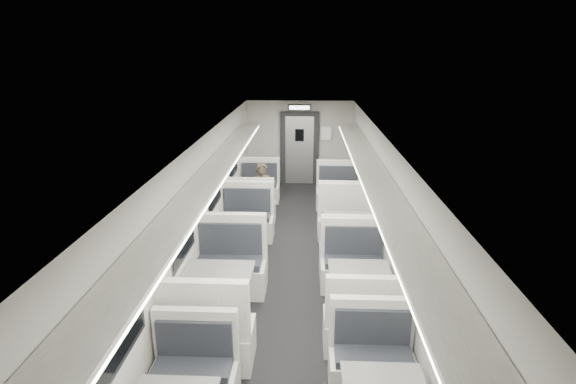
# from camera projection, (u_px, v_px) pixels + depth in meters

# --- Properties ---
(room) EXTENTS (3.24, 12.24, 2.64)m
(room) POSITION_uv_depth(u_px,v_px,m) (292.00, 218.00, 7.17)
(room) COLOR black
(room) RESTS_ON ground
(booth_left_a) EXTENTS (1.02, 2.08, 1.11)m
(booth_left_a) POSITION_uv_depth(u_px,v_px,m) (256.00, 196.00, 10.84)
(booth_left_a) COLOR white
(booth_left_a) RESTS_ON room
(booth_left_b) EXTENTS (1.09, 2.20, 1.18)m
(booth_left_b) POSITION_uv_depth(u_px,v_px,m) (241.00, 236.00, 8.49)
(booth_left_b) COLOR white
(booth_left_b) RESTS_ON room
(booth_left_c) EXTENTS (1.17, 2.36, 1.26)m
(booth_left_c) POSITION_uv_depth(u_px,v_px,m) (219.00, 296.00, 6.39)
(booth_left_c) COLOR white
(booth_left_c) RESTS_ON room
(booth_right_a) EXTENTS (1.07, 2.18, 1.17)m
(booth_right_a) POSITION_uv_depth(u_px,v_px,m) (340.00, 203.00, 10.31)
(booth_right_a) COLOR white
(booth_right_a) RESTS_ON room
(booth_right_b) EXTENTS (1.07, 2.16, 1.16)m
(booth_right_b) POSITION_uv_depth(u_px,v_px,m) (347.00, 235.00, 8.58)
(booth_right_b) COLOR white
(booth_right_b) RESTS_ON room
(booth_right_c) EXTENTS (1.06, 2.15, 1.15)m
(booth_right_c) POSITION_uv_depth(u_px,v_px,m) (358.00, 291.00, 6.59)
(booth_right_c) COLOR white
(booth_right_c) RESTS_ON room
(passenger) EXTENTS (0.54, 0.37, 1.42)m
(passenger) POSITION_uv_depth(u_px,v_px,m) (262.00, 194.00, 9.92)
(passenger) COLOR black
(passenger) RESTS_ON room
(window_a) EXTENTS (0.02, 1.18, 0.84)m
(window_a) POSITION_uv_depth(u_px,v_px,m) (233.00, 158.00, 10.42)
(window_a) COLOR black
(window_a) RESTS_ON room
(window_b) EXTENTS (0.02, 1.18, 0.84)m
(window_b) POSITION_uv_depth(u_px,v_px,m) (215.00, 186.00, 8.33)
(window_b) COLOR black
(window_b) RESTS_ON room
(window_c) EXTENTS (0.02, 1.18, 0.84)m
(window_c) POSITION_uv_depth(u_px,v_px,m) (183.00, 232.00, 6.23)
(window_c) COLOR black
(window_c) RESTS_ON room
(window_d) EXTENTS (0.02, 1.18, 0.84)m
(window_d) POSITION_uv_depth(u_px,v_px,m) (120.00, 324.00, 4.14)
(window_d) COLOR black
(window_d) RESTS_ON room
(luggage_rack_left) EXTENTS (0.46, 10.40, 0.09)m
(luggage_rack_left) POSITION_uv_depth(u_px,v_px,m) (209.00, 179.00, 6.72)
(luggage_rack_left) COLOR white
(luggage_rack_left) RESTS_ON room
(luggage_rack_right) EXTENTS (0.46, 10.40, 0.09)m
(luggage_rack_right) POSITION_uv_depth(u_px,v_px,m) (376.00, 181.00, 6.61)
(luggage_rack_right) COLOR white
(luggage_rack_right) RESTS_ON room
(vestibule_door) EXTENTS (1.10, 0.13, 2.10)m
(vestibule_door) POSITION_uv_depth(u_px,v_px,m) (299.00, 149.00, 12.86)
(vestibule_door) COLOR black
(vestibule_door) RESTS_ON room
(exit_sign) EXTENTS (0.62, 0.12, 0.16)m
(exit_sign) POSITION_uv_depth(u_px,v_px,m) (299.00, 107.00, 12.02)
(exit_sign) COLOR black
(exit_sign) RESTS_ON room
(wall_notice) EXTENTS (0.32, 0.02, 0.40)m
(wall_notice) POSITION_uv_depth(u_px,v_px,m) (326.00, 133.00, 12.68)
(wall_notice) COLOR white
(wall_notice) RESTS_ON room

